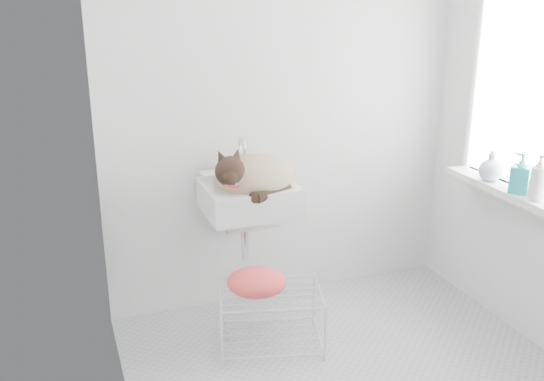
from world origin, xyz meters
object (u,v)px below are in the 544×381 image
object	(u,v)px
cat	(252,177)
wire_rack	(271,320)
sink	(249,184)
bottle_a	(535,200)
bottle_b	(519,193)
bottle_c	(489,180)

from	to	relation	value
cat	wire_rack	distance (m)	0.79
sink	bottle_a	bearing A→B (deg)	-30.38
cat	wire_rack	xyz separation A→B (m)	(0.01, -0.28, -0.74)
cat	bottle_a	world-z (taller)	cat
sink	cat	bearing A→B (deg)	-57.81
bottle_a	bottle_b	bearing A→B (deg)	90.00
wire_rack	bottle_a	distance (m)	1.54
bottle_b	bottle_c	world-z (taller)	bottle_b
sink	wire_rack	distance (m)	0.76
sink	wire_rack	size ratio (longest dim) A/B	0.93
bottle_b	wire_rack	bearing A→B (deg)	165.22
wire_rack	bottle_b	world-z (taller)	bottle_b
cat	bottle_b	distance (m)	1.44
wire_rack	bottle_c	xyz separation A→B (m)	(1.29, -0.11, 0.70)
cat	bottle_a	bearing A→B (deg)	-35.98
cat	bottle_b	world-z (taller)	cat
bottle_a	sink	bearing A→B (deg)	149.62
wire_rack	bottle_c	size ratio (longest dim) A/B	3.16
wire_rack	bottle_a	bearing A→B (deg)	-19.80
bottle_b	cat	bearing A→B (deg)	154.28
sink	bottle_a	world-z (taller)	same
sink	bottle_b	world-z (taller)	bottle_b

